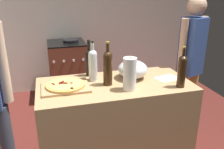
{
  "coord_description": "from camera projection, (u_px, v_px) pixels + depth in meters",
  "views": [
    {
      "loc": [
        -0.64,
        -1.21,
        1.77
      ],
      "look_at": [
        -0.09,
        0.82,
        0.99
      ],
      "focal_mm": 38.8,
      "sensor_mm": 36.0,
      "label": 1
    }
  ],
  "objects": [
    {
      "name": "recipe_sheet",
      "position": [
        167.0,
        78.0,
        2.29
      ],
      "size": [
        0.24,
        0.2,
        0.0
      ],
      "primitive_type": "cube",
      "rotation": [
        0.0,
        0.0,
        0.24
      ],
      "color": "white",
      "rests_on": "counter"
    },
    {
      "name": "wine_bottle_amber",
      "position": [
        182.0,
        70.0,
        2.05
      ],
      "size": [
        0.07,
        0.07,
        0.36
      ],
      "color": "#331E0F",
      "rests_on": "counter"
    },
    {
      "name": "wine_bottle_clear",
      "position": [
        93.0,
        64.0,
        2.19
      ],
      "size": [
        0.08,
        0.08,
        0.37
      ],
      "color": "silver",
      "rests_on": "counter"
    },
    {
      "name": "person_in_red",
      "position": [
        190.0,
        62.0,
        2.7
      ],
      "size": [
        0.37,
        0.26,
        1.67
      ],
      "color": "#D88C4C",
      "rests_on": "ground_plane"
    },
    {
      "name": "cutting_board",
      "position": [
        66.0,
        87.0,
        2.07
      ],
      "size": [
        0.4,
        0.32,
        0.02
      ],
      "primitive_type": "cube",
      "color": "tan",
      "rests_on": "counter"
    },
    {
      "name": "wine_bottle_green",
      "position": [
        108.0,
        67.0,
        2.09
      ],
      "size": [
        0.08,
        0.08,
        0.39
      ],
      "color": "#331E0F",
      "rests_on": "counter"
    },
    {
      "name": "counter",
      "position": [
        115.0,
        128.0,
        2.33
      ],
      "size": [
        1.37,
        0.66,
        0.94
      ],
      "primitive_type": "cube",
      "color": "tan",
      "rests_on": "ground_plane"
    },
    {
      "name": "ground_plane",
      "position": [
        105.0,
        128.0,
        3.21
      ],
      "size": [
        4.26,
        3.55,
        0.02
      ],
      "primitive_type": "cube",
      "color": "#511E19"
    },
    {
      "name": "paper_towel_roll",
      "position": [
        130.0,
        74.0,
        1.99
      ],
      "size": [
        0.11,
        0.11,
        0.28
      ],
      "color": "white",
      "rests_on": "counter"
    },
    {
      "name": "stove",
      "position": [
        68.0,
        69.0,
        3.98
      ],
      "size": [
        0.58,
        0.63,
        0.96
      ],
      "color": "brown",
      "rests_on": "ground_plane"
    },
    {
      "name": "wine_bottle_dark",
      "position": [
        89.0,
        61.0,
        2.32
      ],
      "size": [
        0.07,
        0.07,
        0.35
      ],
      "color": "black",
      "rests_on": "counter"
    },
    {
      "name": "pizza",
      "position": [
        65.0,
        85.0,
        2.06
      ],
      "size": [
        0.33,
        0.33,
        0.03
      ],
      "color": "tan",
      "rests_on": "cutting_board"
    },
    {
      "name": "mixing_bowl",
      "position": [
        133.0,
        69.0,
        2.27
      ],
      "size": [
        0.28,
        0.28,
        0.17
      ],
      "color": "#B2B2B7",
      "rests_on": "counter"
    },
    {
      "name": "kitchen_wall_rear",
      "position": [
        83.0,
        14.0,
        4.13
      ],
      "size": [
        4.26,
        0.1,
        2.6
      ],
      "primitive_type": "cube",
      "color": "beige",
      "rests_on": "ground_plane"
    }
  ]
}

